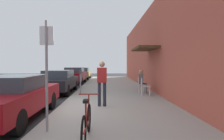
{
  "coord_description": "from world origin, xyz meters",
  "views": [
    {
      "loc": [
        1.8,
        -7.13,
        1.69
      ],
      "look_at": [
        2.15,
        4.56,
        1.36
      ],
      "focal_mm": 30.58,
      "sensor_mm": 36.0,
      "label": 1
    }
  ],
  "objects": [
    {
      "name": "sidewalk_slab",
      "position": [
        2.25,
        2.0,
        0.06
      ],
      "size": [
        4.5,
        32.0,
        0.12
      ],
      "primitive_type": "cube",
      "color": "#9E9B93",
      "rests_on": "ground_plane"
    },
    {
      "name": "cafe_chair_1",
      "position": [
        3.74,
        3.41,
        0.62
      ],
      "size": [
        0.53,
        0.53,
        0.87
      ],
      "color": "silver",
      "rests_on": "sidewalk_slab"
    },
    {
      "name": "parking_meter",
      "position": [
        0.45,
        2.83,
        0.89
      ],
      "size": [
        0.12,
        0.1,
        1.32
      ],
      "color": "slate",
      "rests_on": "sidewalk_slab"
    },
    {
      "name": "seated_patron_1",
      "position": [
        3.79,
        3.4,
        0.82
      ],
      "size": [
        0.49,
        0.44,
        1.29
      ],
      "color": "#232838",
      "rests_on": "sidewalk_slab"
    },
    {
      "name": "pedestrian_standing",
      "position": [
        1.64,
        0.04,
        1.12
      ],
      "size": [
        0.36,
        0.22,
        1.7
      ],
      "color": "#232838",
      "rests_on": "sidewalk_slab"
    },
    {
      "name": "parked_car_2",
      "position": [
        -1.1,
        10.3,
        0.75
      ],
      "size": [
        1.8,
        4.4,
        1.44
      ],
      "color": "maroon",
      "rests_on": "ground_plane"
    },
    {
      "name": "ground_plane",
      "position": [
        0.0,
        0.0,
        0.0
      ],
      "size": [
        60.0,
        60.0,
        0.0
      ],
      "primitive_type": "plane",
      "color": "#2D2D30"
    },
    {
      "name": "cafe_chair_0",
      "position": [
        3.73,
        2.55,
        0.62
      ],
      "size": [
        0.5,
        0.5,
        0.87
      ],
      "color": "silver",
      "rests_on": "sidewalk_slab"
    },
    {
      "name": "parked_car_1",
      "position": [
        -1.1,
        4.44,
        0.71
      ],
      "size": [
        1.8,
        4.4,
        1.35
      ],
      "color": "black",
      "rests_on": "ground_plane"
    },
    {
      "name": "parked_car_0",
      "position": [
        -1.1,
        -1.18,
        0.71
      ],
      "size": [
        1.8,
        4.4,
        1.34
      ],
      "color": "maroon",
      "rests_on": "ground_plane"
    },
    {
      "name": "street_sign",
      "position": [
        0.4,
        -2.62,
        1.64
      ],
      "size": [
        0.32,
        0.06,
        2.6
      ],
      "color": "gray",
      "rests_on": "sidewalk_slab"
    },
    {
      "name": "parked_car_3",
      "position": [
        -1.1,
        15.89,
        0.7
      ],
      "size": [
        1.8,
        4.4,
        1.34
      ],
      "color": "#A58433",
      "rests_on": "ground_plane"
    },
    {
      "name": "bicycle_0",
      "position": [
        1.39,
        -3.21,
        0.48
      ],
      "size": [
        0.46,
        1.71,
        0.9
      ],
      "color": "black",
      "rests_on": "sidewalk_slab"
    },
    {
      "name": "building_facade",
      "position": [
        4.64,
        2.01,
        2.66
      ],
      "size": [
        1.4,
        32.0,
        5.32
      ],
      "color": "#BC5442",
      "rests_on": "ground_plane"
    }
  ]
}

